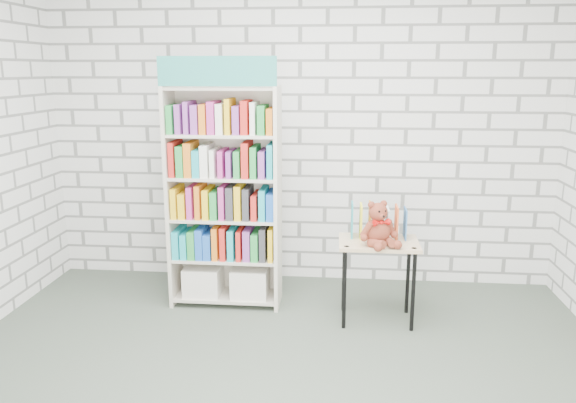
{
  "coord_description": "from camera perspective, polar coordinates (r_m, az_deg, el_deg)",
  "views": [
    {
      "loc": [
        0.37,
        -2.98,
        1.9
      ],
      "look_at": [
        -0.01,
        0.95,
        0.97
      ],
      "focal_mm": 35.0,
      "sensor_mm": 36.0,
      "label": 1
    }
  ],
  "objects": [
    {
      "name": "room_shell",
      "position": [
        3.0,
        -1.64,
        10.98
      ],
      "size": [
        4.52,
        4.02,
        2.81
      ],
      "color": "silver",
      "rests_on": "ground"
    },
    {
      "name": "teddy_bear",
      "position": [
        4.17,
        9.2,
        -2.64
      ],
      "size": [
        0.31,
        0.3,
        0.33
      ],
      "color": "brown",
      "rests_on": "display_table"
    },
    {
      "name": "display_table",
      "position": [
        4.32,
        9.16,
        -5.13
      ],
      "size": [
        0.6,
        0.42,
        0.64
      ],
      "color": "tan",
      "rests_on": "ground"
    },
    {
      "name": "table_books",
      "position": [
        4.35,
        9.18,
        -2.05
      ],
      "size": [
        0.42,
        0.19,
        0.25
      ],
      "color": "teal",
      "rests_on": "display_table"
    },
    {
      "name": "ground",
      "position": [
        3.55,
        -1.44,
        -19.15
      ],
      "size": [
        4.5,
        4.5,
        0.0
      ],
      "primitive_type": "plane",
      "color": "#414C40",
      "rests_on": "ground"
    },
    {
      "name": "bookshelf",
      "position": [
        4.54,
        -6.44,
        0.57
      ],
      "size": [
        0.89,
        0.35,
        2.0
      ],
      "color": "beige",
      "rests_on": "ground"
    }
  ]
}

